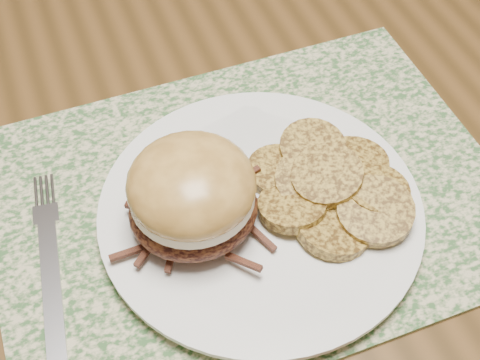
% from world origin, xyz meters
% --- Properties ---
extents(dining_table, '(1.50, 0.90, 0.75)m').
position_xyz_m(dining_table, '(0.00, 0.00, 0.67)').
color(dining_table, brown).
rests_on(dining_table, ground).
extents(placemat, '(0.45, 0.33, 0.00)m').
position_xyz_m(placemat, '(-0.16, -0.06, 0.75)').
color(placemat, '#365D30').
rests_on(placemat, dining_table).
extents(dinner_plate, '(0.26, 0.26, 0.02)m').
position_xyz_m(dinner_plate, '(-0.16, -0.09, 0.76)').
color(dinner_plate, white).
rests_on(dinner_plate, placemat).
extents(pork_sandwich, '(0.11, 0.10, 0.08)m').
position_xyz_m(pork_sandwich, '(-0.22, -0.08, 0.81)').
color(pork_sandwich, black).
rests_on(pork_sandwich, dinner_plate).
extents(roasted_potatoes, '(0.15, 0.16, 0.04)m').
position_xyz_m(roasted_potatoes, '(-0.10, -0.10, 0.78)').
color(roasted_potatoes, '#AA8632').
rests_on(roasted_potatoes, dinner_plate).
extents(fork, '(0.04, 0.18, 0.00)m').
position_xyz_m(fork, '(-0.34, -0.07, 0.76)').
color(fork, '#B2B2B9').
rests_on(fork, placemat).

